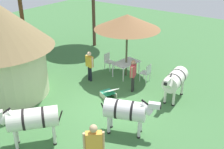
{
  "coord_description": "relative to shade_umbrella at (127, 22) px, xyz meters",
  "views": [
    {
      "loc": [
        -7.94,
        -6.24,
        6.33
      ],
      "look_at": [
        1.11,
        0.32,
        1.0
      ],
      "focal_mm": 44.71,
      "sensor_mm": 36.0,
      "label": 1
    }
  ],
  "objects": [
    {
      "name": "ground_plane",
      "position": [
        -3.17,
        -0.9,
        -2.85
      ],
      "size": [
        36.0,
        36.0,
        0.0
      ],
      "primitive_type": "plane",
      "color": "#3E6F3C"
    },
    {
      "name": "shade_umbrella",
      "position": [
        0.0,
        0.0,
        0.0
      ],
      "size": [
        3.24,
        3.24,
        3.22
      ],
      "color": "#4D4C35",
      "rests_on": "ground_plane"
    },
    {
      "name": "patio_dining_table",
      "position": [
        0.0,
        -0.0,
        -2.2
      ],
      "size": [
        1.47,
        1.05,
        0.74
      ],
      "rotation": [
        0.0,
        0.0,
        -0.15
      ],
      "color": "silver",
      "rests_on": "ground_plane"
    },
    {
      "name": "patio_chair_west_end",
      "position": [
        0.08,
        1.21,
        -2.33
      ],
      "size": [
        0.47,
        0.45,
        0.9
      ],
      "rotation": [
        0.0,
        0.0,
        -3.21
      ],
      "color": "silver",
      "rests_on": "ground_plane"
    },
    {
      "name": "patio_chair_east_end",
      "position": [
        0.0,
        -1.21,
        -2.33
      ],
      "size": [
        0.44,
        0.42,
        0.9
      ],
      "rotation": [
        0.0,
        0.0,
        0.0
      ],
      "color": "silver",
      "rests_on": "ground_plane"
    },
    {
      "name": "guest_beside_umbrella",
      "position": [
        -1.25,
        -1.19,
        -1.91
      ],
      "size": [
        0.54,
        0.31,
        1.56
      ],
      "rotation": [
        0.0,
        0.0,
        0.29
      ],
      "color": "black",
      "rests_on": "ground_plane"
    },
    {
      "name": "guest_behind_table",
      "position": [
        -1.58,
        1.12,
        -1.92
      ],
      "size": [
        0.28,
        0.55,
        1.55
      ],
      "rotation": [
        0.0,
        0.0,
        1.34
      ],
      "color": "black",
      "rests_on": "ground_plane"
    },
    {
      "name": "standing_watcher",
      "position": [
        -6.27,
        -3.0,
        -1.8
      ],
      "size": [
        0.48,
        0.5,
        1.75
      ],
      "rotation": [
        0.0,
        0.0,
        -0.82
      ],
      "color": "black",
      "rests_on": "ground_plane"
    },
    {
      "name": "striped_lounge_chair",
      "position": [
        -2.4,
        -0.67,
        -2.6
      ],
      "size": [
        0.81,
        0.96,
        0.6
      ],
      "rotation": [
        0.0,
        0.0,
        5.88
      ],
      "color": "#2C9A76",
      "rests_on": "ground_plane"
    },
    {
      "name": "zebra_nearest_camera",
      "position": [
        -0.84,
        -3.05,
        -1.89
      ],
      "size": [
        2.14,
        0.81,
        1.49
      ],
      "rotation": [
        0.0,
        0.0,
        1.65
      ],
      "color": "silver",
      "rests_on": "ground_plane"
    },
    {
      "name": "zebra_by_umbrella",
      "position": [
        -6.44,
        -0.46,
        -1.83
      ],
      "size": [
        1.91,
        1.72,
        1.56
      ],
      "rotation": [
        0.0,
        0.0,
        0.87
      ],
      "color": "silver",
      "rests_on": "ground_plane"
    },
    {
      "name": "zebra_toward_hut",
      "position": [
        -4.07,
        -2.67,
        -1.9
      ],
      "size": [
        1.18,
        2.02,
        1.48
      ],
      "rotation": [
        0.0,
        0.0,
        3.52
      ],
      "color": "silver",
      "rests_on": "ground_plane"
    }
  ]
}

